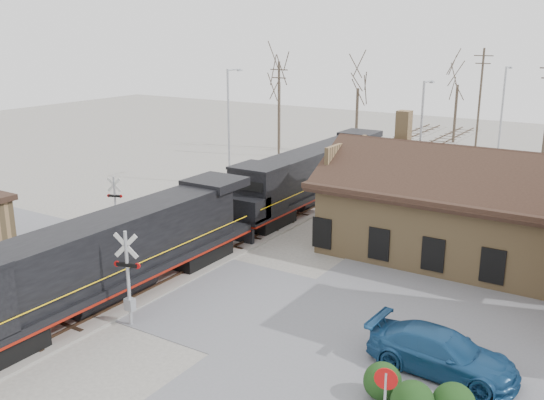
% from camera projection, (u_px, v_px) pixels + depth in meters
% --- Properties ---
extents(ground, '(140.00, 140.00, 0.00)m').
position_uv_depth(ground, '(156.00, 280.00, 31.47)').
color(ground, '#A49E94').
rests_on(ground, ground).
extents(road, '(60.00, 9.00, 0.03)m').
position_uv_depth(road, '(156.00, 280.00, 31.47)').
color(road, slate).
rests_on(road, ground).
extents(parking_lot, '(22.00, 26.00, 0.03)m').
position_uv_depth(parking_lot, '(541.00, 338.00, 25.46)').
color(parking_lot, slate).
rests_on(parking_lot, ground).
extents(track_main, '(3.40, 90.00, 0.24)m').
position_uv_depth(track_main, '(299.00, 210.00, 43.67)').
color(track_main, '#A49E94').
rests_on(track_main, ground).
extents(track_siding, '(3.40, 90.00, 0.24)m').
position_uv_depth(track_siding, '(248.00, 201.00, 45.98)').
color(track_siding, '#A49E94').
rests_on(track_siding, ground).
extents(depot, '(15.20, 9.31, 7.90)m').
position_uv_depth(depot, '(457.00, 215.00, 34.43)').
color(depot, '#9E7E51').
rests_on(depot, ground).
extents(locomotive_lead, '(2.94, 19.66, 4.36)m').
position_uv_depth(locomotive_lead, '(98.00, 261.00, 27.83)').
color(locomotive_lead, black).
rests_on(locomotive_lead, ground).
extents(locomotive_trailing, '(2.94, 19.66, 4.13)m').
position_uv_depth(locomotive_trailing, '(308.00, 176.00, 44.07)').
color(locomotive_trailing, black).
rests_on(locomotive_trailing, ground).
extents(crossbuck_near, '(1.21, 0.44, 4.34)m').
position_uv_depth(crossbuck_near, '(128.00, 282.00, 26.17)').
color(crossbuck_near, '#A5A8AD').
rests_on(crossbuck_near, ground).
extents(crossbuck_far, '(0.99, 0.45, 3.63)m').
position_uv_depth(crossbuck_far, '(115.00, 205.00, 38.76)').
color(crossbuck_far, '#A5A8AD').
rests_on(crossbuck_far, ground).
extents(do_not_enter_sign, '(0.74, 0.19, 2.51)m').
position_uv_depth(do_not_enter_sign, '(385.00, 391.00, 18.79)').
color(do_not_enter_sign, '#A5A8AD').
rests_on(do_not_enter_sign, ground).
extents(parked_car, '(5.79, 2.61, 1.65)m').
position_uv_depth(parked_car, '(442.00, 353.00, 22.76)').
color(parked_car, navy).
rests_on(parked_car, ground).
extents(hedge_a, '(1.35, 1.35, 1.35)m').
position_uv_depth(hedge_a, '(382.00, 381.00, 21.17)').
color(hedge_a, black).
rests_on(hedge_a, ground).
extents(streetlight_a, '(0.25, 2.04, 9.57)m').
position_uv_depth(streetlight_a, '(229.00, 121.00, 49.86)').
color(streetlight_a, '#A5A8AD').
rests_on(streetlight_a, ground).
extents(streetlight_b, '(0.25, 2.04, 9.20)m').
position_uv_depth(streetlight_b, '(421.00, 139.00, 42.77)').
color(streetlight_b, '#A5A8AD').
rests_on(streetlight_b, ground).
extents(streetlight_c, '(0.25, 2.04, 9.68)m').
position_uv_depth(streetlight_c, '(502.00, 118.00, 51.45)').
color(streetlight_c, '#A5A8AD').
rests_on(streetlight_c, ground).
extents(utility_pole_a, '(2.00, 0.24, 9.60)m').
position_uv_depth(utility_pole_a, '(279.00, 108.00, 61.24)').
color(utility_pole_a, '#382D23').
rests_on(utility_pole_a, ground).
extents(utility_pole_b, '(2.00, 0.24, 10.81)m').
position_uv_depth(utility_pole_b, '(480.00, 97.00, 64.95)').
color(utility_pole_b, '#382D23').
rests_on(utility_pole_b, ground).
extents(tree_a, '(4.78, 4.78, 11.72)m').
position_uv_depth(tree_a, '(279.00, 71.00, 64.79)').
color(tree_a, '#382D23').
rests_on(tree_a, ground).
extents(tree_b, '(4.53, 4.53, 11.11)m').
position_uv_depth(tree_b, '(358.00, 77.00, 62.36)').
color(tree_b, '#382D23').
rests_on(tree_b, ground).
extents(tree_c, '(4.45, 4.45, 10.91)m').
position_uv_depth(tree_c, '(458.00, 75.00, 67.82)').
color(tree_c, '#382D23').
rests_on(tree_c, ground).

